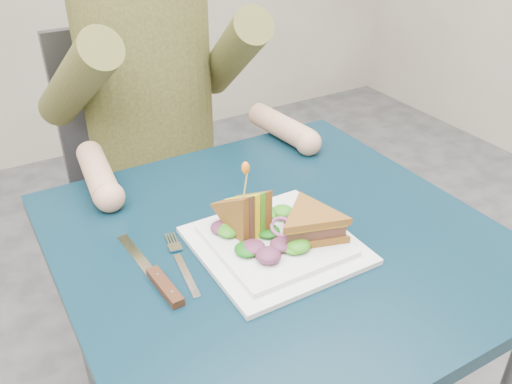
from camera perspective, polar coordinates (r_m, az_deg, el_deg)
table at (r=1.03m, az=2.22°, el=-8.14°), size 0.75×0.75×0.73m
chair at (r=1.64m, az=-11.48°, el=3.01°), size 0.42×0.40×0.93m
diner at (r=1.40m, az=-11.47°, el=14.67°), size 0.54×0.59×0.74m
plate at (r=0.94m, az=2.07°, el=-5.43°), size 0.26×0.26×0.02m
sandwich_flat at (r=0.93m, az=5.81°, el=-3.39°), size 0.17×0.17×0.05m
sandwich_upright at (r=0.93m, az=-1.05°, el=-2.39°), size 0.08×0.13×0.13m
fork at (r=0.91m, az=-7.76°, el=-7.61°), size 0.04×0.18×0.01m
knife at (r=0.88m, az=-10.15°, el=-9.14°), size 0.04×0.22×0.02m
toothpick at (r=0.90m, az=-1.09°, el=1.00°), size 0.01×0.01×0.06m
toothpick_frill at (r=0.89m, az=-1.11°, el=2.56°), size 0.01×0.01×0.02m
lettuce_spill at (r=0.94m, az=2.03°, el=-3.99°), size 0.15×0.13×0.02m
onion_ring at (r=0.94m, az=2.72°, el=-3.71°), size 0.04×0.04×0.02m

